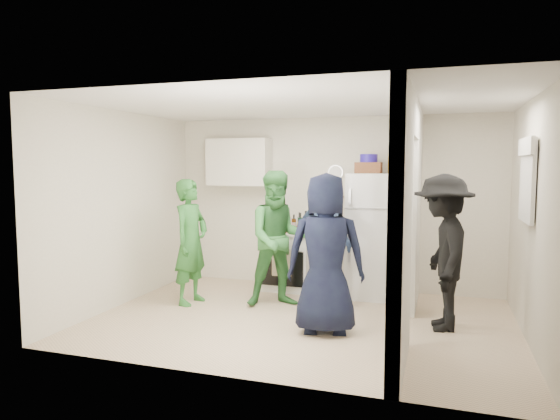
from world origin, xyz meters
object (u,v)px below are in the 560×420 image
at_px(wicker_basket, 369,168).
at_px(blue_bowl, 369,158).
at_px(fridge, 374,235).
at_px(stove, 288,261).
at_px(person_denim, 322,242).
at_px(person_nook, 443,252).
at_px(person_green_left, 191,242).
at_px(person_green_center, 279,239).
at_px(person_navy, 326,254).
at_px(yellow_cup_stack_top, 391,164).

bearing_deg(wicker_basket, blue_bowl, 0.00).
height_order(fridge, blue_bowl, blue_bowl).
distance_m(fridge, blue_bowl, 1.06).
bearing_deg(stove, person_denim, -48.87).
bearing_deg(wicker_basket, person_nook, -50.17).
bearing_deg(blue_bowl, person_denim, -119.69).
distance_m(fridge, wicker_basket, 0.93).
xyz_separation_m(fridge, wicker_basket, (-0.10, 0.05, 0.92)).
bearing_deg(wicker_basket, person_green_left, -152.31).
relative_size(fridge, person_denim, 1.01).
distance_m(stove, person_green_center, 0.97).
bearing_deg(fridge, person_green_left, -154.41).
relative_size(wicker_basket, person_green_center, 0.20).
xyz_separation_m(person_green_center, person_nook, (2.00, -0.32, -0.01)).
relative_size(stove, fridge, 0.49).
bearing_deg(person_nook, person_green_left, -97.67).
relative_size(wicker_basket, person_navy, 0.20).
distance_m(wicker_basket, person_denim, 1.31).
bearing_deg(person_green_left, person_green_center, -70.27).
xyz_separation_m(yellow_cup_stack_top, person_nook, (0.67, -1.04, -0.96)).
xyz_separation_m(blue_bowl, person_denim, (-0.46, -0.80, -1.06)).
bearing_deg(stove, person_green_center, -81.11).
relative_size(fridge, person_nook, 0.99).
bearing_deg(fridge, yellow_cup_stack_top, -24.44).
height_order(person_green_center, person_nook, person_green_center).
bearing_deg(person_green_center, wicker_basket, 12.29).
bearing_deg(person_navy, fridge, -111.98).
bearing_deg(person_navy, person_denim, -86.11).
xyz_separation_m(wicker_basket, person_navy, (-0.20, -1.71, -0.91)).
height_order(person_green_left, person_green_center, person_green_center).
xyz_separation_m(fridge, yellow_cup_stack_top, (0.22, -0.10, 0.97)).
height_order(wicker_basket, person_denim, wicker_basket).
xyz_separation_m(fridge, person_green_left, (-2.23, -1.07, -0.03)).
relative_size(yellow_cup_stack_top, person_green_left, 0.15).
height_order(yellow_cup_stack_top, person_green_center, yellow_cup_stack_top).
height_order(fridge, wicker_basket, wicker_basket).
relative_size(fridge, person_navy, 0.98).
xyz_separation_m(wicker_basket, person_green_left, (-2.13, -1.12, -0.96)).
relative_size(blue_bowl, yellow_cup_stack_top, 0.96).
relative_size(yellow_cup_stack_top, person_nook, 0.15).
bearing_deg(fridge, stove, 178.61).
distance_m(yellow_cup_stack_top, person_green_center, 1.78).
relative_size(yellow_cup_stack_top, person_denim, 0.15).
relative_size(fridge, wicker_basket, 4.84).
relative_size(blue_bowl, person_green_center, 0.14).
relative_size(blue_bowl, person_navy, 0.14).
distance_m(person_green_center, person_navy, 1.17).
bearing_deg(person_nook, blue_bowl, -146.60).
xyz_separation_m(yellow_cup_stack_top, person_green_left, (-2.45, -0.97, -1.01)).
bearing_deg(wicker_basket, stove, -178.99).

